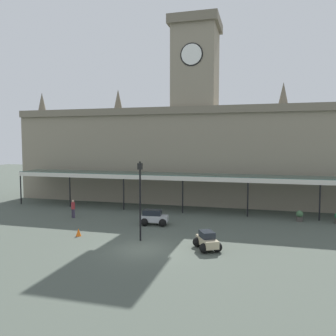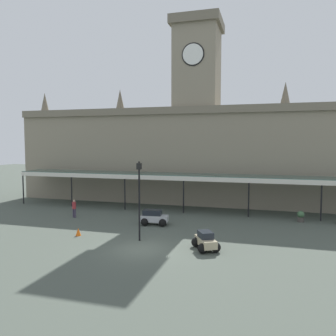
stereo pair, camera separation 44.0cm
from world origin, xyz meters
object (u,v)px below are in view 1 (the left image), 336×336
(pedestrian_near_entrance, at_px, (73,208))
(traffic_cone, at_px, (79,232))
(victorian_lamppost, at_px, (140,192))
(planter_forecourt_centre, at_px, (300,216))
(car_silver_estate, at_px, (154,218))
(car_beige_sedan, at_px, (207,242))

(pedestrian_near_entrance, distance_m, traffic_cone, 6.47)
(victorian_lamppost, distance_m, planter_forecourt_centre, 15.08)
(car_silver_estate, relative_size, victorian_lamppost, 0.41)
(victorian_lamppost, bearing_deg, car_silver_estate, 95.51)
(pedestrian_near_entrance, xyz_separation_m, planter_forecourt_centre, (20.03, 3.95, -0.42))
(pedestrian_near_entrance, bearing_deg, car_beige_sedan, -24.06)
(car_beige_sedan, xyz_separation_m, pedestrian_near_entrance, (-13.31, 5.94, 0.41))
(car_silver_estate, distance_m, pedestrian_near_entrance, 8.04)
(pedestrian_near_entrance, relative_size, victorian_lamppost, 0.30)
(car_silver_estate, relative_size, pedestrian_near_entrance, 1.40)
(traffic_cone, bearing_deg, car_silver_estate, 47.03)
(car_beige_sedan, distance_m, victorian_lamppost, 5.72)
(car_silver_estate, xyz_separation_m, victorian_lamppost, (0.45, -4.65, 2.89))
(pedestrian_near_entrance, height_order, traffic_cone, pedestrian_near_entrance)
(victorian_lamppost, relative_size, traffic_cone, 9.77)
(car_beige_sedan, height_order, victorian_lamppost, victorian_lamppost)
(car_silver_estate, bearing_deg, planter_forecourt_centre, 20.77)
(traffic_cone, distance_m, planter_forecourt_centre, 18.87)
(car_beige_sedan, relative_size, pedestrian_near_entrance, 1.35)
(car_beige_sedan, height_order, planter_forecourt_centre, car_beige_sedan)
(pedestrian_near_entrance, height_order, victorian_lamppost, victorian_lamppost)
(planter_forecourt_centre, bearing_deg, pedestrian_near_entrance, -168.84)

